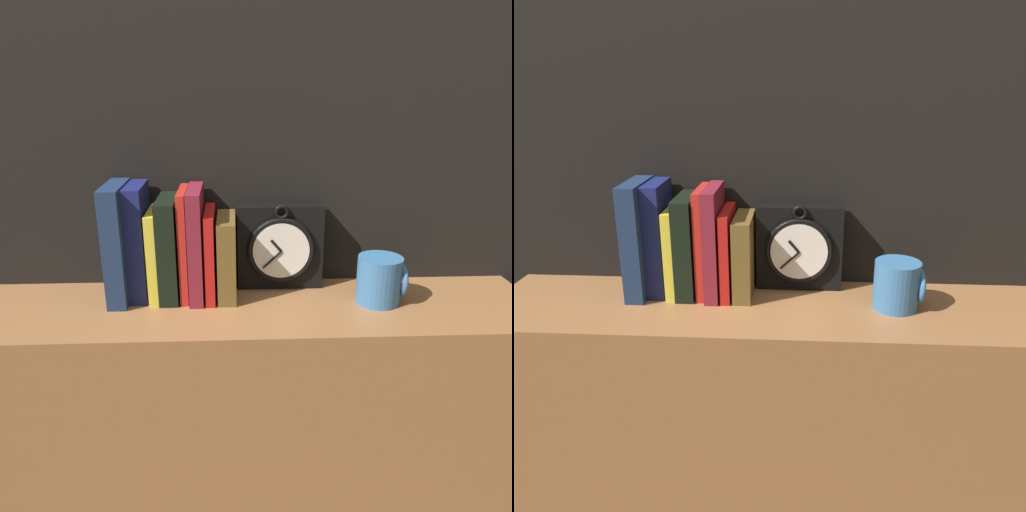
# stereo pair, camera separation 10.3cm
# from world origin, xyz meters

# --- Properties ---
(wall_back) EXTENTS (6.00, 0.05, 2.60)m
(wall_back) POSITION_xyz_m (0.00, 0.17, 1.30)
(wall_back) COLOR black
(wall_back) RESTS_ON ground_plane
(bookshelf) EXTENTS (1.22, 0.29, 0.79)m
(bookshelf) POSITION_xyz_m (0.00, 0.00, 0.40)
(bookshelf) COLOR #936038
(bookshelf) RESTS_ON ground_plane
(clock) EXTENTS (0.19, 0.06, 0.20)m
(clock) POSITION_xyz_m (0.06, 0.11, 0.89)
(clock) COLOR black
(clock) RESTS_ON bookshelf
(book_slot0_navy) EXTENTS (0.04, 0.15, 0.25)m
(book_slot0_navy) POSITION_xyz_m (-0.29, 0.06, 0.92)
(book_slot0_navy) COLOR #1A2B4D
(book_slot0_navy) RESTS_ON bookshelf
(book_slot1_navy) EXTENTS (0.04, 0.12, 0.25)m
(book_slot1_navy) POSITION_xyz_m (-0.25, 0.07, 0.92)
(book_slot1_navy) COLOR navy
(book_slot1_navy) RESTS_ON bookshelf
(book_slot2_yellow) EXTENTS (0.02, 0.13, 0.20)m
(book_slot2_yellow) POSITION_xyz_m (-0.22, 0.07, 0.89)
(book_slot2_yellow) COLOR yellow
(book_slot2_yellow) RESTS_ON bookshelf
(book_slot3_black) EXTENTS (0.04, 0.14, 0.22)m
(book_slot3_black) POSITION_xyz_m (-0.19, 0.07, 0.90)
(book_slot3_black) COLOR black
(book_slot3_black) RESTS_ON bookshelf
(book_slot4_red) EXTENTS (0.02, 0.13, 0.24)m
(book_slot4_red) POSITION_xyz_m (-0.15, 0.07, 0.91)
(book_slot4_red) COLOR #B3221B
(book_slot4_red) RESTS_ON bookshelf
(book_slot5_maroon) EXTENTS (0.03, 0.14, 0.24)m
(book_slot5_maroon) POSITION_xyz_m (-0.13, 0.06, 0.91)
(book_slot5_maroon) COLOR maroon
(book_slot5_maroon) RESTS_ON bookshelf
(book_slot6_red) EXTENTS (0.02, 0.14, 0.19)m
(book_slot6_red) POSITION_xyz_m (-0.10, 0.06, 0.89)
(book_slot6_red) COLOR #B51714
(book_slot6_red) RESTS_ON bookshelf
(book_slot7_brown) EXTENTS (0.04, 0.14, 0.18)m
(book_slot7_brown) POSITION_xyz_m (-0.06, 0.07, 0.88)
(book_slot7_brown) COLOR brown
(book_slot7_brown) RESTS_ON bookshelf
(mug) EXTENTS (0.10, 0.10, 0.10)m
(mug) POSITION_xyz_m (0.27, 0.01, 0.84)
(mug) COLOR teal
(mug) RESTS_ON bookshelf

